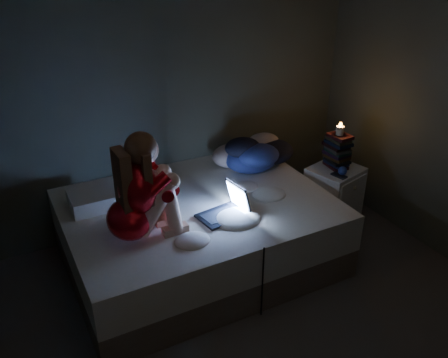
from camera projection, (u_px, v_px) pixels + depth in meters
floor at (283, 341)px, 3.34m from camera, size 3.60×3.80×0.02m
wall_back at (172, 89)px, 4.24m from camera, size 3.60×0.02×2.60m
bed at (199, 232)px, 4.01m from camera, size 2.12×1.59×0.58m
pillow at (98, 199)px, 3.80m from camera, size 0.44×0.31×0.13m
woman at (127, 190)px, 3.23m from camera, size 0.51×0.34×0.80m
laptop at (222, 202)px, 3.62m from camera, size 0.40×0.31×0.26m
clothes_pile at (251, 152)px, 4.37m from camera, size 0.67×0.61×0.33m
nightstand at (333, 197)px, 4.54m from camera, size 0.54×0.50×0.60m
book_stack at (337, 151)px, 4.37m from camera, size 0.19×0.25×0.31m
candle at (340, 132)px, 4.28m from camera, size 0.07×0.07×0.08m
phone at (334, 175)px, 4.27m from camera, size 0.07×0.14×0.01m
blue_orb at (339, 171)px, 4.27m from camera, size 0.08×0.08×0.08m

